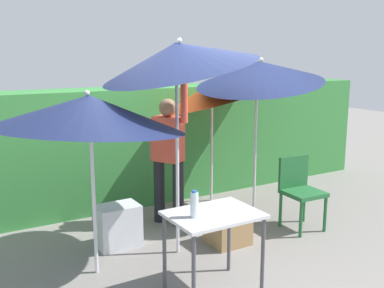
{
  "coord_description": "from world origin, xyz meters",
  "views": [
    {
      "loc": [
        -2.64,
        -4.15,
        2.14
      ],
      "look_at": [
        0.0,
        0.3,
        1.1
      ],
      "focal_mm": 42.18,
      "sensor_mm": 36.0,
      "label": 1
    }
  ],
  "objects": [
    {
      "name": "umbrella_rainbow",
      "position": [
        -0.42,
        -0.13,
        2.11
      ],
      "size": [
        1.63,
        1.6,
        2.42
      ],
      "color": "silver",
      "rests_on": "ground_plane"
    },
    {
      "name": "umbrella_navy",
      "position": [
        0.84,
        1.17,
        1.6
      ],
      "size": [
        1.55,
        1.51,
        1.99
      ],
      "color": "silver",
      "rests_on": "ground_plane"
    },
    {
      "name": "folding_table",
      "position": [
        -0.54,
        -0.98,
        0.66
      ],
      "size": [
        0.8,
        0.6,
        0.76
      ],
      "color": "#4C4C51",
      "rests_on": "ground_plane"
    },
    {
      "name": "ground_plane",
      "position": [
        0.0,
        0.0,
        0.0
      ],
      "size": [
        24.0,
        24.0,
        0.0
      ],
      "primitive_type": "plane",
      "color": "gray"
    },
    {
      "name": "bottle_water",
      "position": [
        -0.74,
        -0.99,
        0.87
      ],
      "size": [
        0.07,
        0.07,
        0.24
      ],
      "color": "silver",
      "rests_on": "folding_table"
    },
    {
      "name": "person_vendor",
      "position": [
        -0.09,
        0.72,
        0.93
      ],
      "size": [
        0.37,
        0.52,
        1.88
      ],
      "color": "black",
      "rests_on": "ground_plane"
    },
    {
      "name": "hedge_row",
      "position": [
        0.0,
        1.79,
        0.83
      ],
      "size": [
        8.0,
        0.7,
        1.67
      ],
      "primitive_type": "cube",
      "color": "#38843D",
      "rests_on": "ground_plane"
    },
    {
      "name": "cooler_box",
      "position": [
        -0.91,
        0.39,
        0.24
      ],
      "size": [
        0.47,
        0.33,
        0.48
      ],
      "primitive_type": "cube",
      "color": "silver",
      "rests_on": "ground_plane"
    },
    {
      "name": "umbrella_yellow",
      "position": [
        -1.34,
        -0.08,
        1.6
      ],
      "size": [
        1.85,
        1.83,
        1.87
      ],
      "color": "silver",
      "rests_on": "ground_plane"
    },
    {
      "name": "crate_cardboard",
      "position": [
        0.19,
        -0.18,
        0.18
      ],
      "size": [
        0.43,
        0.39,
        0.36
      ],
      "primitive_type": "cube",
      "color": "#9E7A4C",
      "rests_on": "ground_plane"
    },
    {
      "name": "chair_plastic",
      "position": [
        1.24,
        -0.23,
        0.51
      ],
      "size": [
        0.46,
        0.46,
        0.89
      ],
      "color": "#236633",
      "rests_on": "ground_plane"
    },
    {
      "name": "umbrella_orange",
      "position": [
        1.1,
        0.45,
        1.9
      ],
      "size": [
        1.7,
        1.67,
        2.24
      ],
      "color": "silver",
      "rests_on": "ground_plane"
    }
  ]
}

